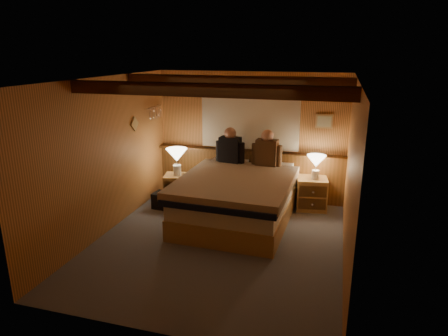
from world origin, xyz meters
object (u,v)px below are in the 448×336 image
at_px(bed, 237,198).
at_px(person_left, 230,148).
at_px(person_right, 267,151).
at_px(lamp_left, 177,157).
at_px(lamp_right, 316,163).
at_px(nightstand_left, 177,188).
at_px(nightstand_right, 311,193).
at_px(duffel_bag, 167,201).

distance_m(bed, person_left, 1.11).
bearing_deg(person_right, bed, -109.01).
distance_m(bed, lamp_left, 1.52).
bearing_deg(bed, lamp_right, 37.24).
distance_m(nightstand_left, nightstand_right, 2.50).
distance_m(nightstand_right, duffel_bag, 2.63).
xyz_separation_m(lamp_left, lamp_right, (2.52, 0.26, 0.01)).
bearing_deg(lamp_left, bed, -24.26).
relative_size(lamp_right, duffel_bag, 0.86).
bearing_deg(nightstand_left, bed, -36.23).
height_order(lamp_right, person_left, person_left).
bearing_deg(bed, person_left, 114.89).
height_order(nightstand_left, person_left, person_left).
relative_size(bed, nightstand_left, 4.33).
distance_m(bed, duffel_bag, 1.40).
xyz_separation_m(nightstand_left, person_left, (0.97, 0.24, 0.79)).
bearing_deg(lamp_right, lamp_left, -174.10).
distance_m(lamp_right, duffel_bag, 2.76).
height_order(lamp_right, person_right, person_right).
distance_m(nightstand_left, lamp_left, 0.62).
xyz_separation_m(bed, nightstand_right, (1.15, 0.90, -0.12)).
distance_m(lamp_right, person_right, 0.88).
relative_size(nightstand_left, person_left, 0.80).
xyz_separation_m(bed, lamp_left, (-1.32, 0.59, 0.47)).
xyz_separation_m(lamp_left, person_right, (1.65, 0.21, 0.17)).
relative_size(nightstand_right, lamp_right, 1.37).
distance_m(lamp_left, person_left, 1.01).
height_order(bed, nightstand_left, bed).
bearing_deg(nightstand_left, nightstand_right, -5.13).
xyz_separation_m(lamp_right, person_left, (-1.56, -0.02, 0.16)).
bearing_deg(lamp_right, person_left, -179.43).
bearing_deg(duffel_bag, bed, -1.79).
bearing_deg(bed, nightstand_left, 157.61).
distance_m(nightstand_left, lamp_right, 2.62).
bearing_deg(nightstand_right, bed, -150.81).
bearing_deg(lamp_left, nightstand_left, 158.36).
xyz_separation_m(person_left, duffel_bag, (-1.01, -0.66, -0.89)).
bearing_deg(person_right, lamp_left, -169.23).
distance_m(nightstand_left, duffel_bag, 0.44).
bearing_deg(bed, nightstand_right, 39.72).
relative_size(bed, person_left, 3.47).
distance_m(lamp_left, person_right, 1.67).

